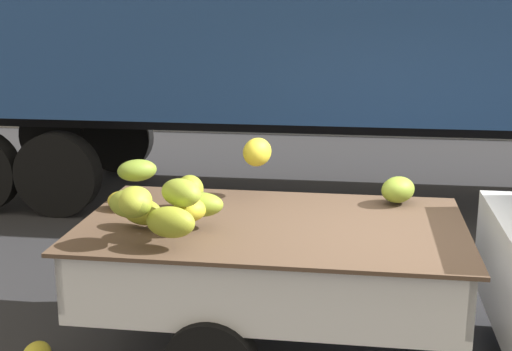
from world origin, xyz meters
TOP-DOWN VIEW (x-y plane):
  - curb_strip at (0.00, 9.43)m, footprint 80.00×0.80m
  - semi_trailer at (-0.63, 4.51)m, footprint 12.00×2.70m

SIDE VIEW (x-z plane):
  - curb_strip at x=0.00m, z-range 0.00..0.16m
  - semi_trailer at x=-0.63m, z-range 0.57..4.52m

